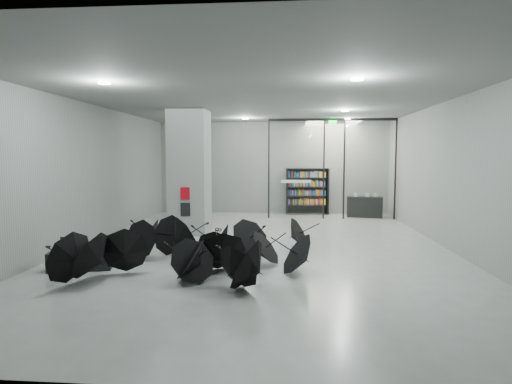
# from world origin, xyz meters

# --- Properties ---
(room) EXTENTS (14.00, 14.02, 4.01)m
(room) POSITION_xyz_m (0.00, 0.00, 2.84)
(room) COLOR gray
(room) RESTS_ON ground
(column) EXTENTS (1.20, 1.20, 4.00)m
(column) POSITION_xyz_m (-2.50, 2.00, 2.00)
(column) COLOR slate
(column) RESTS_ON ground
(fire_cabinet) EXTENTS (0.28, 0.04, 0.38)m
(fire_cabinet) POSITION_xyz_m (-2.50, 1.38, 1.35)
(fire_cabinet) COLOR #A50A07
(fire_cabinet) RESTS_ON column
(info_panel) EXTENTS (0.30, 0.03, 0.42)m
(info_panel) POSITION_xyz_m (-2.50, 1.38, 0.85)
(info_panel) COLOR black
(info_panel) RESTS_ON column
(exit_sign) EXTENTS (0.30, 0.06, 0.15)m
(exit_sign) POSITION_xyz_m (2.40, 5.30, 3.82)
(exit_sign) COLOR #0CE533
(exit_sign) RESTS_ON room
(glass_partition) EXTENTS (5.06, 0.08, 4.00)m
(glass_partition) POSITION_xyz_m (2.39, 5.50, 2.18)
(glass_partition) COLOR silver
(glass_partition) RESTS_ON ground
(bench) EXTENTS (1.42, 0.89, 0.42)m
(bench) POSITION_xyz_m (-3.87, -2.54, 0.21)
(bench) COLOR black
(bench) RESTS_ON ground
(bookshelf) EXTENTS (1.84, 0.58, 1.99)m
(bookshelf) POSITION_xyz_m (1.51, 6.75, 1.00)
(bookshelf) COLOR black
(bookshelf) RESTS_ON ground
(shop_counter) EXTENTS (1.49, 0.79, 0.85)m
(shop_counter) POSITION_xyz_m (3.83, 6.06, 0.42)
(shop_counter) COLOR black
(shop_counter) RESTS_ON ground
(umbrella_cluster) EXTENTS (5.57, 4.72, 1.33)m
(umbrella_cluster) POSITION_xyz_m (-1.32, -2.26, 0.31)
(umbrella_cluster) COLOR black
(umbrella_cluster) RESTS_ON ground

